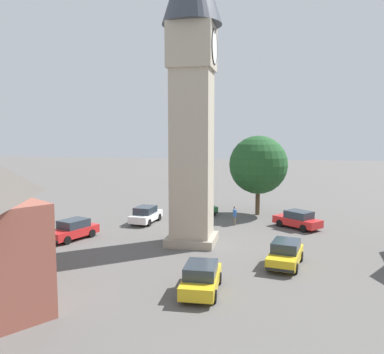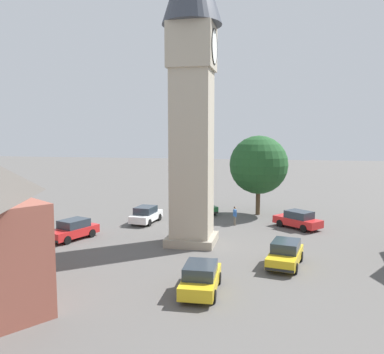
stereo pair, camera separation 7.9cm
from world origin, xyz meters
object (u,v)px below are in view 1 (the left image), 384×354
Objects in this scene: car_blue_kerb at (146,215)px; car_red_corner at (298,220)px; clock_tower at (192,61)px; car_silver_kerb at (285,253)px; tree at (258,165)px; car_black_far at (73,230)px; car_green_alley at (201,278)px; car_white_side at (203,206)px; pedestrian at (235,214)px.

car_blue_kerb is 13.51m from car_red_corner.
clock_tower is 14.64m from car_silver_kerb.
tree is at bearing -20.37° from clock_tower.
car_silver_kerb is (-9.63, -12.19, 0.00)m from car_blue_kerb.
car_blue_kerb is at bearing -29.55° from car_black_far.
clock_tower is 5.17× the size of car_silver_kerb.
car_black_far is at bearing 150.45° from car_blue_kerb.
car_white_side is at bearing 9.85° from car_green_alley.
car_red_corner is 0.96× the size of car_white_side.
pedestrian is at bearing -21.42° from clock_tower.
car_blue_kerb is 8.09m from pedestrian.
pedestrian is 0.21× the size of tree.
tree is (15.52, 2.32, 4.28)m from car_silver_kerb.
pedestrian is at bearing -85.45° from car_blue_kerb.
car_green_alley is (-14.78, -7.83, 0.00)m from car_blue_kerb.
pedestrian reaches higher than car_red_corner.
car_blue_kerb is 15.54m from car_silver_kerb.
tree is (5.24, -1.81, 4.03)m from pedestrian.
car_green_alley is at bearing 139.71° from car_silver_kerb.
clock_tower is 16.16m from car_red_corner.
pedestrian reaches higher than car_green_alley.
pedestrian is (6.49, -2.55, -12.22)m from clock_tower.
car_silver_kerb is 16.26m from tree.
car_white_side is at bearing 37.18° from pedestrian.
tree is at bearing 8.50° from car_silver_kerb.
car_red_corner is at bearing -87.36° from car_blue_kerb.
car_black_far is at bearing 54.77° from car_green_alley.
car_silver_kerb is 6.75m from car_green_alley.
clock_tower is 13.36× the size of pedestrian.
car_red_corner is at bearing -7.27° from car_silver_kerb.
car_silver_kerb and car_white_side have the same top height.
car_white_side is 14.62m from car_black_far.
pedestrian reaches higher than car_silver_kerb.
clock_tower is 5.07× the size of car_black_far.
car_silver_kerb is 17.18m from car_white_side.
tree is at bearing -19.05° from pedestrian.
car_silver_kerb is 11.08m from pedestrian.
car_black_far is (-0.76, 9.26, -12.47)m from clock_tower.
car_blue_kerb is at bearing 43.30° from clock_tower.
car_blue_kerb is at bearing 27.91° from car_green_alley.
car_red_corner and car_green_alley have the same top height.
tree reaches higher than car_black_far.
car_white_side is (15.25, 7.90, 0.00)m from car_silver_kerb.
car_red_corner is 1.01× the size of car_green_alley.
car_white_side is 6.25m from pedestrian.
car_white_side is at bearing -33.31° from car_black_far.
clock_tower is 15.55m from car_black_far.
clock_tower is at bearing 60.46° from car_silver_kerb.
car_green_alley is at bearing -170.15° from car_white_side.
clock_tower is 2.84× the size of tree.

